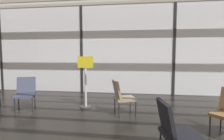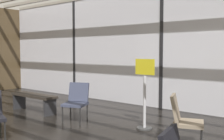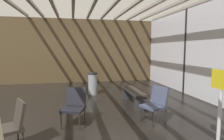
# 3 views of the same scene
# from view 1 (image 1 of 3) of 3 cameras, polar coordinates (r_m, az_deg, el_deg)

# --- Properties ---
(glass_curtain_wall) EXTENTS (14.00, 0.08, 3.37)m
(glass_curtain_wall) POSITION_cam_1_polar(r_m,az_deg,el_deg) (7.40, -9.31, 6.28)
(glass_curtain_wall) COLOR silver
(glass_curtain_wall) RESTS_ON ground
(window_mullion_0) EXTENTS (0.10, 0.12, 3.37)m
(window_mullion_0) POSITION_cam_1_polar(r_m,az_deg,el_deg) (9.09, -30.95, 5.38)
(window_mullion_0) COLOR black
(window_mullion_0) RESTS_ON ground
(window_mullion_1) EXTENTS (0.10, 0.12, 3.37)m
(window_mullion_1) POSITION_cam_1_polar(r_m,az_deg,el_deg) (7.40, -9.31, 6.28)
(window_mullion_1) COLOR black
(window_mullion_1) RESTS_ON ground
(window_mullion_2) EXTENTS (0.10, 0.12, 3.37)m
(window_mullion_2) POSITION_cam_1_polar(r_m,az_deg,el_deg) (7.17, 18.61, 6.13)
(window_mullion_2) COLOR black
(window_mullion_2) RESTS_ON ground
(parked_airplane) EXTENTS (13.17, 4.40, 4.40)m
(parked_airplane) POSITION_cam_1_polar(r_m,az_deg,el_deg) (12.57, -2.41, 8.13)
(parked_airplane) COLOR silver
(parked_airplane) RESTS_ON ground
(lounge_chair_1) EXTENTS (0.61, 0.58, 0.87)m
(lounge_chair_1) POSITION_cam_1_polar(r_m,az_deg,el_deg) (2.78, 18.75, -16.62)
(lounge_chair_1) COLOR black
(lounge_chair_1) RESTS_ON ground
(lounge_chair_3) EXTENTS (0.64, 0.67, 0.87)m
(lounge_chair_3) POSITION_cam_1_polar(r_m,az_deg,el_deg) (5.56, -25.17, -5.98)
(lounge_chair_3) COLOR #33384C
(lounge_chair_3) RESTS_ON ground
(lounge_chair_4) EXTENTS (0.66, 0.64, 0.87)m
(lounge_chair_4) POSITION_cam_1_polar(r_m,az_deg,el_deg) (4.60, 2.98, -7.73)
(lounge_chair_4) COLOR #7F705B
(lounge_chair_4) RESTS_ON ground
(info_sign) EXTENTS (0.44, 0.32, 1.44)m
(info_sign) POSITION_cam_1_polar(r_m,az_deg,el_deg) (5.24, -8.17, -4.16)
(info_sign) COLOR #333333
(info_sign) RESTS_ON ground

